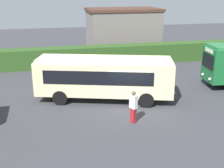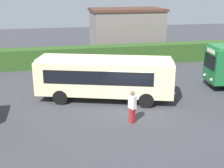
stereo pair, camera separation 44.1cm
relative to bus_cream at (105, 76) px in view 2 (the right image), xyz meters
The scene contains 5 objects.
ground_plane 2.80m from the bus_cream, 53.95° to the right, with size 84.35×84.35×0.00m, color #38383D.
bus_cream is the anchor object (origin of this frame).
person_center 4.10m from the bus_cream, 77.57° to the right, with size 0.44×0.51×1.94m.
hedge_row 10.08m from the bus_cream, 82.62° to the left, with size 54.18×1.78×1.90m, color #2B4D1D.
depot_building 16.41m from the bus_cream, 70.39° to the left, with size 8.46×5.31×5.19m.
Camera 2 is at (-4.81, -17.39, 7.50)m, focal length 47.82 mm.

